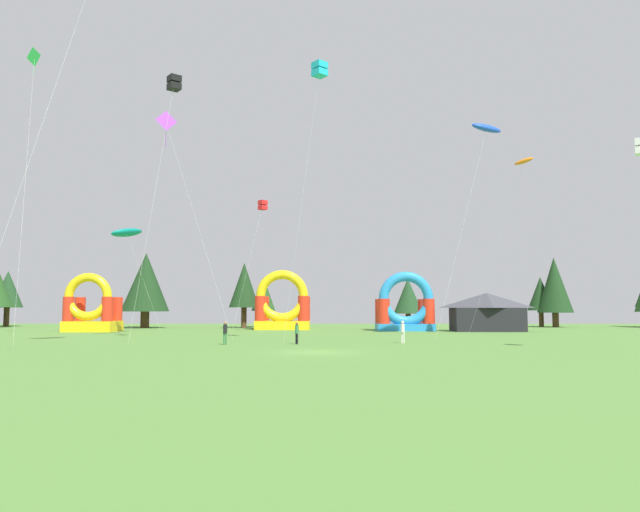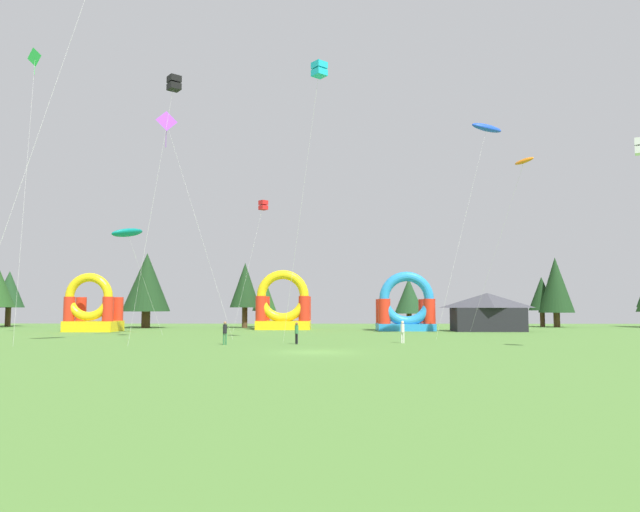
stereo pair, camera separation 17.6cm
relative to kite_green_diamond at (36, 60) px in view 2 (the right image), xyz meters
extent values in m
plane|color=#548438|center=(24.97, -14.21, -24.25)|extent=(120.00, 120.00, 0.00)
pyramid|color=green|center=(-0.03, 0.07, 0.19)|extent=(1.25, 0.81, 1.19)
cylinder|color=green|center=(-0.06, -0.01, -0.57)|extent=(0.04, 0.04, 1.49)
cylinder|color=silver|center=(1.93, -4.51, -12.04)|extent=(4.00, 9.01, 24.43)
cube|color=black|center=(14.03, -6.57, -5.01)|extent=(1.20, 1.20, 0.49)
cube|color=black|center=(14.03, -6.57, -4.43)|extent=(1.20, 1.20, 0.49)
cylinder|color=silver|center=(12.87, -7.51, -14.49)|extent=(2.35, 1.90, 19.53)
cube|color=#19B7CC|center=(25.03, -7.72, -4.48)|extent=(1.26, 1.26, 0.47)
cube|color=#19B7CC|center=(25.03, -7.72, -3.91)|extent=(1.26, 1.26, 0.47)
cylinder|color=silver|center=(23.62, -6.09, -14.22)|extent=(2.83, 3.26, 20.06)
ellipsoid|color=#0C7F7A|center=(6.92, 4.53, -14.68)|extent=(3.03, 3.23, 1.52)
cylinder|color=silver|center=(8.24, 6.09, -19.47)|extent=(2.65, 3.14, 9.58)
cube|color=red|center=(18.26, 16.03, -10.43)|extent=(1.13, 1.13, 0.48)
cube|color=red|center=(18.26, 16.03, -9.86)|extent=(1.13, 1.13, 0.48)
cylinder|color=silver|center=(16.85, 14.67, -17.20)|extent=(2.84, 2.74, 14.11)
cylinder|color=silver|center=(9.45, -17.99, -12.68)|extent=(3.40, 6.02, 23.14)
ellipsoid|color=orange|center=(43.71, 4.18, -8.15)|extent=(1.86, 2.18, 0.86)
cylinder|color=silver|center=(41.71, 7.14, -16.20)|extent=(4.01, 5.94, 16.11)
pyramid|color=purple|center=(10.98, 2.25, -5.01)|extent=(1.45, 1.03, 1.40)
cylinder|color=purple|center=(11.02, 2.15, -6.12)|extent=(0.04, 0.04, 2.27)
cylinder|color=silver|center=(14.34, 1.03, -14.62)|extent=(6.65, 2.27, 19.27)
ellipsoid|color=blue|center=(39.82, 2.22, -5.61)|extent=(3.36, 2.40, 1.24)
cylinder|color=silver|center=(37.20, 1.08, -14.93)|extent=(5.25, 2.29, 18.64)
cylinder|color=silver|center=(31.12, -5.19, -23.85)|extent=(0.16, 0.16, 0.80)
cylinder|color=silver|center=(31.26, -5.26, -23.85)|extent=(0.16, 0.16, 0.80)
cylinder|color=silver|center=(31.19, -5.22, -23.14)|extent=(0.38, 0.38, 0.63)
sphere|color=beige|center=(31.19, -5.22, -22.71)|extent=(0.22, 0.22, 0.22)
cylinder|color=#33723F|center=(18.20, -7.40, -23.85)|extent=(0.13, 0.13, 0.80)
cylinder|color=#33723F|center=(18.36, -7.39, -23.85)|extent=(0.13, 0.13, 0.80)
cylinder|color=black|center=(18.28, -7.39, -23.13)|extent=(0.31, 0.31, 0.64)
sphere|color=#9E704C|center=(18.28, -7.39, -22.70)|extent=(0.22, 0.22, 0.22)
cylinder|color=black|center=(23.40, -6.70, -23.87)|extent=(0.16, 0.16, 0.76)
cylinder|color=black|center=(23.31, -6.58, -23.87)|extent=(0.16, 0.16, 0.76)
cylinder|color=#33723F|center=(23.36, -6.64, -23.19)|extent=(0.38, 0.38, 0.60)
sphere|color=brown|center=(23.36, -6.64, -22.79)|extent=(0.21, 0.21, 0.21)
cube|color=yellow|center=(-0.18, 15.07, -23.68)|extent=(5.36, 4.18, 1.15)
cylinder|color=red|center=(-2.27, 13.57, -21.79)|extent=(1.17, 1.17, 2.63)
cylinder|color=red|center=(1.92, 13.57, -21.79)|extent=(1.17, 1.17, 2.63)
cylinder|color=red|center=(-2.27, 16.58, -21.79)|extent=(1.17, 1.17, 2.63)
cylinder|color=red|center=(1.92, 16.58, -21.79)|extent=(1.17, 1.17, 2.63)
torus|color=yellow|center=(-0.18, 13.57, -20.48)|extent=(5.13, 0.94, 5.13)
cube|color=yellow|center=(20.20, 21.54, -23.73)|extent=(6.40, 4.77, 1.04)
cylinder|color=red|center=(17.67, 19.82, -21.76)|extent=(1.33, 1.33, 2.91)
cylinder|color=red|center=(22.74, 19.82, -21.76)|extent=(1.33, 1.33, 2.91)
cylinder|color=red|center=(17.67, 23.25, -21.76)|extent=(1.33, 1.33, 2.91)
cylinder|color=red|center=(22.74, 23.25, -21.76)|extent=(1.33, 1.33, 2.91)
torus|color=yellow|center=(20.20, 19.82, -20.30)|extent=(6.13, 1.07, 6.13)
cube|color=#268CD8|center=(34.31, 18.34, -23.85)|extent=(6.36, 4.86, 0.81)
cylinder|color=red|center=(31.81, 16.59, -22.06)|extent=(1.36, 1.36, 2.77)
cylinder|color=red|center=(36.81, 16.59, -22.06)|extent=(1.36, 1.36, 2.77)
cylinder|color=red|center=(31.81, 20.09, -22.06)|extent=(1.36, 1.36, 2.77)
cylinder|color=red|center=(36.81, 20.09, -22.06)|extent=(1.36, 1.36, 2.77)
torus|color=#268CD8|center=(34.31, 16.59, -20.67)|extent=(6.09, 1.09, 6.09)
cube|color=black|center=(43.21, 16.29, -22.95)|extent=(7.59, 4.05, 2.59)
pyramid|color=#3F3F47|center=(43.21, 16.29, -20.84)|extent=(7.59, 4.05, 1.64)
cylinder|color=#4C331E|center=(-18.84, 31.73, -22.95)|extent=(0.74, 0.74, 2.60)
cone|color=#1E4221|center=(-18.84, 31.73, -19.12)|extent=(4.14, 4.14, 5.07)
cylinder|color=#4C331E|center=(2.09, 26.19, -23.19)|extent=(1.09, 1.09, 2.12)
cone|color=#193819|center=(2.09, 26.19, -18.38)|extent=(6.08, 6.08, 7.51)
cylinder|color=#4C331E|center=(14.80, 26.32, -22.95)|extent=(0.70, 0.70, 2.61)
cone|color=#193819|center=(14.80, 26.32, -18.76)|extent=(3.87, 3.87, 5.76)
cylinder|color=#4C331E|center=(17.00, 29.09, -23.16)|extent=(0.58, 0.58, 2.18)
cone|color=#234C1E|center=(17.00, 29.09, -19.84)|extent=(3.20, 3.20, 4.47)
cylinder|color=#4C331E|center=(36.19, 28.87, -23.34)|extent=(0.69, 0.69, 1.82)
cone|color=#1E4221|center=(36.19, 28.87, -20.10)|extent=(3.85, 3.85, 4.66)
cylinder|color=#4C331E|center=(54.49, 31.21, -23.15)|extent=(0.64, 0.64, 2.21)
cone|color=#193819|center=(54.49, 31.21, -19.77)|extent=(3.53, 3.53, 4.56)
cylinder|color=#4C331E|center=(55.83, 29.67, -23.29)|extent=(0.83, 0.83, 1.93)
cone|color=#193819|center=(55.83, 29.67, -18.63)|extent=(4.60, 4.60, 7.37)
camera|label=1|loc=(25.65, -49.77, -21.55)|focal=33.27mm
camera|label=2|loc=(25.83, -49.77, -21.55)|focal=33.27mm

